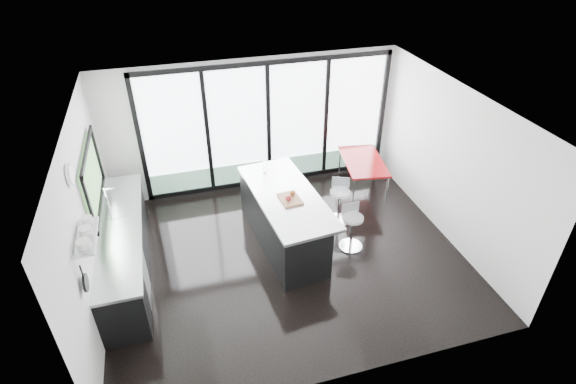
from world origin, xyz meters
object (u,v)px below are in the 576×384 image
object	(u,v)px
island	(282,219)
bar_stool_near	(352,232)
red_table	(362,176)
bar_stool_far	(339,206)

from	to	relation	value
island	bar_stool_near	distance (m)	1.26
bar_stool_near	red_table	distance (m)	1.93
bar_stool_near	bar_stool_far	size ratio (longest dim) A/B	0.96
island	bar_stool_far	world-z (taller)	island
island	red_table	distance (m)	2.40
bar_stool_near	island	bearing A→B (deg)	155.68
bar_stool_near	bar_stool_far	xyz separation A→B (m)	(0.07, 0.79, 0.01)
bar_stool_far	red_table	xyz separation A→B (m)	(0.87, 0.89, 0.02)
bar_stool_far	red_table	bearing A→B (deg)	69.21
island	bar_stool_far	distance (m)	1.26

